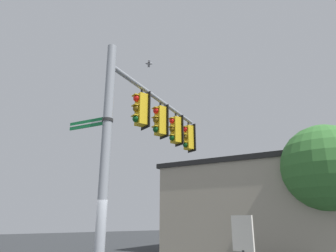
{
  "coord_description": "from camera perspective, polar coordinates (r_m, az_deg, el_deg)",
  "views": [
    {
      "loc": [
        -7.15,
        2.94,
        2.07
      ],
      "look_at": [
        1.73,
        -3.15,
        5.41
      ],
      "focal_mm": 31.8,
      "sensor_mm": 36.0,
      "label": 1
    }
  ],
  "objects": [
    {
      "name": "bird_flying",
      "position": [
        12.18,
        -3.68,
        11.87
      ],
      "size": [
        0.4,
        0.3,
        0.14
      ],
      "color": "gray"
    },
    {
      "name": "traffic_light_arm_end",
      "position": [
        13.01,
        3.9,
        -2.21
      ],
      "size": [
        0.54,
        0.49,
        1.31
      ],
      "color": "black"
    },
    {
      "name": "storefront_building",
      "position": [
        19.58,
        16.6,
        -14.59
      ],
      "size": [
        12.34,
        9.88,
        5.46
      ],
      "color": "#A89E89",
      "rests_on": "ground"
    },
    {
      "name": "traffic_light_mid_inner",
      "position": [
        10.75,
        -1.57,
        1.02
      ],
      "size": [
        0.54,
        0.49,
        1.31
      ],
      "color": "black"
    },
    {
      "name": "historical_marker",
      "position": [
        7.21,
        14.3,
        -22.05
      ],
      "size": [
        0.6,
        0.08,
        2.13
      ],
      "color": "#333333",
      "rests_on": "ground"
    },
    {
      "name": "tree_by_storefront",
      "position": [
        16.63,
        27.96,
        -7.06
      ],
      "size": [
        4.23,
        4.23,
        6.57
      ],
      "color": "#4C3823",
      "rests_on": "ground"
    },
    {
      "name": "signal_pole",
      "position": [
        7.85,
        -12.01,
        -6.97
      ],
      "size": [
        0.25,
        0.25,
        6.84
      ],
      "primitive_type": "cylinder",
      "color": "gray",
      "rests_on": "ground"
    },
    {
      "name": "traffic_light_nearest_pole",
      "position": [
        9.68,
        -5.25,
        3.18
      ],
      "size": [
        0.54,
        0.49,
        1.31
      ],
      "color": "black"
    },
    {
      "name": "traffic_light_mid_outer",
      "position": [
        11.86,
        1.43,
        -0.75
      ],
      "size": [
        0.54,
        0.49,
        1.31
      ],
      "color": "black"
    },
    {
      "name": "mast_arm",
      "position": [
        11.01,
        -1.5,
        4.86
      ],
      "size": [
        2.97,
        5.26,
        0.15
      ],
      "primitive_type": "cylinder",
      "rotation": [
        0.0,
        1.57,
        5.21
      ],
      "color": "gray"
    },
    {
      "name": "street_name_sign",
      "position": [
        8.37,
        -13.67,
        0.7
      ],
      "size": [
        1.32,
        0.81,
        0.22
      ],
      "color": "#147238"
    }
  ]
}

